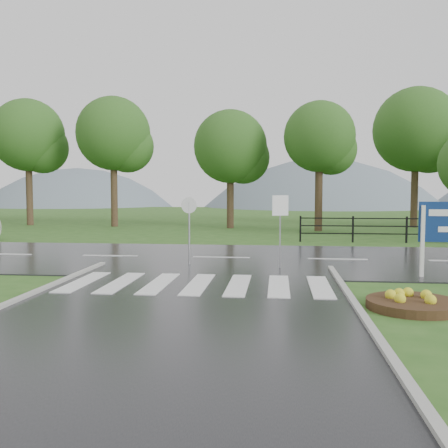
# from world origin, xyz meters

# --- Properties ---
(ground) EXTENTS (120.00, 120.00, 0.00)m
(ground) POSITION_xyz_m (0.00, 0.00, 0.00)
(ground) COLOR #2E591D
(ground) RESTS_ON ground
(main_road) EXTENTS (90.00, 8.00, 0.04)m
(main_road) POSITION_xyz_m (0.00, 10.00, 0.00)
(main_road) COLOR black
(main_road) RESTS_ON ground
(crosswalk) EXTENTS (6.50, 2.80, 0.02)m
(crosswalk) POSITION_xyz_m (0.00, 5.00, 0.06)
(crosswalk) COLOR silver
(crosswalk) RESTS_ON ground
(fence_west) EXTENTS (9.58, 0.08, 1.20)m
(fence_west) POSITION_xyz_m (7.75, 16.00, 0.72)
(fence_west) COLOR black
(fence_west) RESTS_ON ground
(hills) EXTENTS (102.00, 48.00, 48.00)m
(hills) POSITION_xyz_m (3.49, 65.00, -15.54)
(hills) COLOR slate
(hills) RESTS_ON ground
(treeline) EXTENTS (83.20, 5.20, 10.00)m
(treeline) POSITION_xyz_m (1.00, 24.00, 0.00)
(treeline) COLOR #26541A
(treeline) RESTS_ON ground
(flower_bed) EXTENTS (1.86, 1.86, 0.37)m
(flower_bed) POSITION_xyz_m (4.71, 3.13, 0.14)
(flower_bed) COLOR #332111
(flower_bed) RESTS_ON ground
(reg_sign_small) EXTENTS (0.48, 0.17, 2.24)m
(reg_sign_small) POSITION_xyz_m (2.03, 7.89, 1.58)
(reg_sign_small) COLOR #939399
(reg_sign_small) RESTS_ON ground
(reg_sign_round) EXTENTS (0.50, 0.10, 2.18)m
(reg_sign_round) POSITION_xyz_m (-0.82, 8.29, 1.38)
(reg_sign_round) COLOR #939399
(reg_sign_round) RESTS_ON ground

